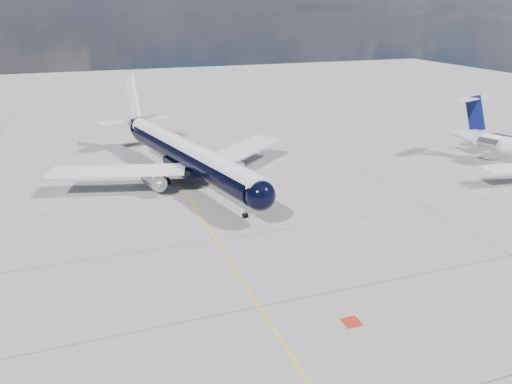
# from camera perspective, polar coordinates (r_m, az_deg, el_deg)

# --- Properties ---
(ground) EXTENTS (320.00, 320.00, 0.00)m
(ground) POSITION_cam_1_polar(r_m,az_deg,el_deg) (77.82, -8.52, 0.62)
(ground) COLOR gray
(ground) RESTS_ON ground
(taxiway_centerline) EXTENTS (0.16, 160.00, 0.01)m
(taxiway_centerline) POSITION_cam_1_polar(r_m,az_deg,el_deg) (73.21, -7.73, -0.62)
(taxiway_centerline) COLOR #F8B50D
(taxiway_centerline) RESTS_ON ground
(red_marking) EXTENTS (1.60, 1.60, 0.01)m
(red_marking) POSITION_cam_1_polar(r_m,az_deg,el_deg) (46.08, 10.87, -14.39)
(red_marking) COLOR maroon
(red_marking) RESTS_ON ground
(main_airliner) EXTENTS (40.09, 49.52, 14.46)m
(main_airliner) POSITION_cam_1_polar(r_m,az_deg,el_deg) (79.42, -8.21, 4.44)
(main_airliner) COLOR black
(main_airliner) RESTS_ON ground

